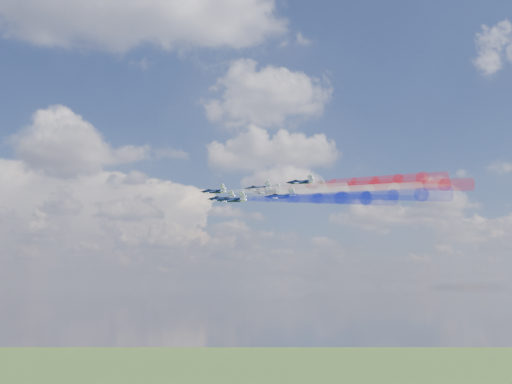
{
  "coord_description": "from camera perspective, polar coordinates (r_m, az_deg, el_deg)",
  "views": [
    {
      "loc": [
        -28.79,
        -163.12,
        104.82
      ],
      "look_at": [
        -7.6,
        14.75,
        135.32
      ],
      "focal_mm": 39.45,
      "sensor_mm": 36.0,
      "label": 1
    }
  ],
  "objects": [
    {
      "name": "trail_center_third",
      "position": [
        165.12,
        9.07,
        0.21
      ],
      "size": [
        35.65,
        34.44,
        8.72
      ],
      "primitive_type": null,
      "rotation": [
        0.09,
        -0.29,
        0.79
      ],
      "color": "white"
    },
    {
      "name": "trail_lead",
      "position": [
        174.47,
        2.55,
        0.21
      ],
      "size": [
        35.65,
        34.44,
        8.72
      ],
      "primitive_type": null,
      "rotation": [
        0.09,
        -0.29,
        0.79
      ],
      "color": "white"
    },
    {
      "name": "jet_lead",
      "position": [
        191.45,
        -4.3,
        0.05
      ],
      "size": [
        15.58,
        15.55,
        6.78
      ],
      "primitive_type": null,
      "rotation": [
        0.09,
        -0.29,
        0.79
      ],
      "color": "black"
    },
    {
      "name": "trail_outer_right",
      "position": [
        180.32,
        12.03,
        1.23
      ],
      "size": [
        35.65,
        34.44,
        8.72
      ],
      "primitive_type": null,
      "rotation": [
        0.09,
        -0.29,
        0.79
      ],
      "color": "red"
    },
    {
      "name": "trail_inner_right",
      "position": [
        175.43,
        7.53,
        0.57
      ],
      "size": [
        35.65,
        34.44,
        8.72
      ],
      "primitive_type": null,
      "rotation": [
        0.09,
        -0.29,
        0.79
      ],
      "color": "red"
    },
    {
      "name": "jet_inner_left",
      "position": [
        177.56,
        -3.46,
        -0.69
      ],
      "size": [
        15.58,
        15.55,
        6.78
      ],
      "primitive_type": null,
      "rotation": [
        0.09,
        -0.29,
        0.79
      ],
      "color": "black"
    },
    {
      "name": "jet_center_third",
      "position": [
        179.71,
        1.24,
        0.04
      ],
      "size": [
        15.58,
        15.55,
        6.78
      ],
      "primitive_type": null,
      "rotation": [
        0.09,
        -0.29,
        0.79
      ],
      "color": "black"
    },
    {
      "name": "jet_outer_right",
      "position": [
        193.58,
        4.57,
        1.01
      ],
      "size": [
        15.58,
        15.55,
        6.78
      ],
      "primitive_type": null,
      "rotation": [
        0.09,
        -0.29,
        0.79
      ],
      "color": "black"
    },
    {
      "name": "jet_rear_left",
      "position": [
        166.59,
        2.55,
        -0.46
      ],
      "size": [
        15.58,
        15.55,
        6.78
      ],
      "primitive_type": null,
      "rotation": [
        0.09,
        -0.29,
        0.79
      ],
      "color": "black"
    },
    {
      "name": "trail_outer_left",
      "position": [
        147.63,
        5.88,
        -0.72
      ],
      "size": [
        35.65,
        34.44,
        8.72
      ],
      "primitive_type": null,
      "rotation": [
        0.09,
        -0.29,
        0.79
      ],
      "color": "#1925D8"
    },
    {
      "name": "jet_inner_right",
      "position": [
        190.53,
        0.26,
        0.38
      ],
      "size": [
        15.58,
        15.55,
        6.78
      ],
      "primitive_type": null,
      "rotation": [
        0.09,
        -0.29,
        0.79
      ],
      "color": "black"
    },
    {
      "name": "trail_rear_right",
      "position": [
        168.1,
        13.75,
        0.6
      ],
      "size": [
        35.65,
        34.44,
        8.72
      ],
      "primitive_type": null,
      "rotation": [
        0.09,
        -0.29,
        0.79
      ],
      "color": "red"
    },
    {
      "name": "jet_outer_left",
      "position": [
        163.63,
        -2.46,
        -0.81
      ],
      "size": [
        15.58,
        15.55,
        6.78
      ],
      "primitive_type": null,
      "rotation": [
        0.09,
        -0.29,
        0.79
      ],
      "color": "black"
    },
    {
      "name": "trail_rear_left",
      "position": [
        152.69,
        11.16,
        -0.33
      ],
      "size": [
        35.65,
        34.44,
        8.72
      ],
      "primitive_type": null,
      "rotation": [
        0.09,
        -0.29,
        0.79
      ],
      "color": "#1925D8"
    },
    {
      "name": "jet_rear_right",
      "position": [
        180.77,
        5.66,
        0.41
      ],
      "size": [
        15.58,
        15.55,
        6.78
      ],
      "primitive_type": null,
      "rotation": [
        0.09,
        -0.29,
        0.79
      ],
      "color": "black"
    },
    {
      "name": "trail_inner_left",
      "position": [
        161.02,
        4.06,
        -0.6
      ],
      "size": [
        35.65,
        34.44,
        8.72
      ],
      "primitive_type": null,
      "rotation": [
        0.09,
        -0.29,
        0.79
      ],
      "color": "#1925D8"
    }
  ]
}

